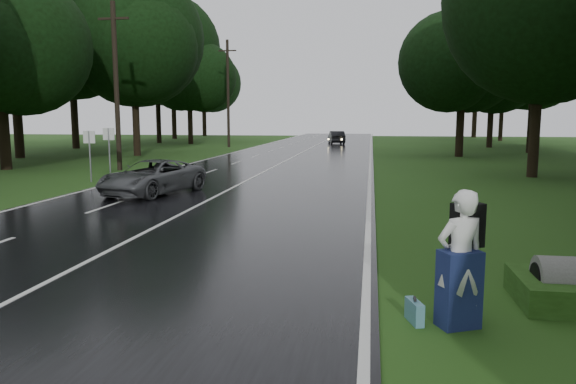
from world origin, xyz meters
name	(u,v)px	position (x,y,z in m)	size (l,w,h in m)	color
ground	(47,284)	(0.00, 0.00, 0.00)	(160.00, 160.00, 0.00)	#254B16
road	(263,173)	(0.00, 20.00, 0.02)	(12.00, 140.00, 0.04)	black
lane_center	(263,172)	(0.00, 20.00, 0.04)	(0.12, 140.00, 0.01)	silver
grey_car	(152,177)	(-2.63, 11.15, 0.71)	(2.21, 4.80, 1.33)	#46494B
far_car	(336,138)	(1.95, 51.93, 0.76)	(1.53, 4.39, 1.45)	black
hitchhiker	(460,264)	(7.14, -0.89, 0.94)	(0.88, 0.85, 2.03)	silver
suitcase	(414,312)	(6.52, -0.85, 0.17)	(0.14, 0.47, 0.34)	teal
utility_pole_mid	(120,170)	(-8.50, 20.30, 0.00)	(1.80, 0.28, 9.42)	black
utility_pole_far	(229,147)	(-8.50, 44.47, 0.00)	(1.80, 0.28, 10.65)	black
road_sign_a	(91,182)	(-7.20, 14.71, 0.00)	(0.58, 0.10, 2.41)	white
road_sign_b	(111,178)	(-7.20, 16.62, 0.00)	(0.60, 0.10, 2.50)	white
tree_left_d	(7,170)	(-15.23, 19.65, 0.00)	(7.90, 7.90, 12.34)	black
tree_left_e	(137,156)	(-12.51, 31.53, 0.00)	(9.87, 9.87, 15.42)	black
tree_left_f	(191,144)	(-14.56, 50.33, 0.00)	(8.81, 8.81, 13.76)	black
tree_right_d	(532,177)	(14.00, 20.16, 0.00)	(9.43, 9.43, 14.73)	black
tree_right_e	(459,157)	(12.58, 34.44, 0.00)	(8.22, 8.22, 12.84)	black
tree_right_f	(489,147)	(17.59, 47.89, 0.00)	(8.78, 8.78, 13.73)	black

